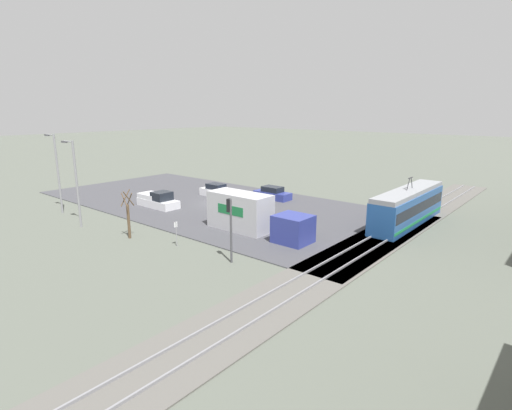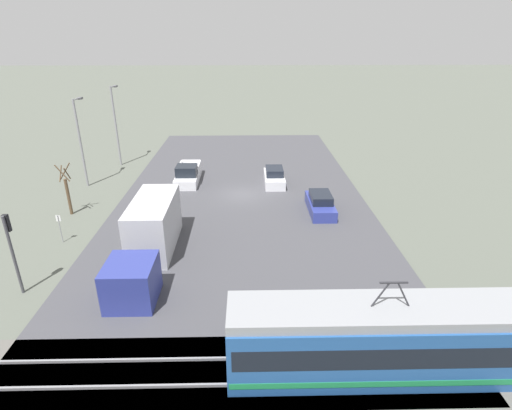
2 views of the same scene
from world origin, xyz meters
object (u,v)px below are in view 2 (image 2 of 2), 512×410
at_px(light_rail_tram, 384,340).
at_px(street_lamp_mid_block, 116,121).
at_px(pickup_truck, 188,175).
at_px(street_lamp_near_crossing, 80,137).
at_px(no_parking_sign, 60,226).
at_px(street_tree, 67,192).
at_px(sedan_car_0, 274,177).
at_px(traffic_light_pole, 11,243).
at_px(box_truck, 150,236).
at_px(sedan_car_1, 320,204).

bearing_deg(light_rail_tram, street_lamp_mid_block, -56.82).
height_order(pickup_truck, street_lamp_near_crossing, street_lamp_near_crossing).
bearing_deg(street_lamp_near_crossing, no_parking_sign, 101.61).
relative_size(street_tree, street_lamp_near_crossing, 0.52).
bearing_deg(pickup_truck, sedan_car_0, 175.05).
bearing_deg(traffic_light_pole, no_parking_sign, -87.46).
distance_m(pickup_truck, sedan_car_0, 8.36).
height_order(sedan_car_0, street_lamp_near_crossing, street_lamp_near_crossing).
relative_size(box_truck, street_lamp_near_crossing, 1.28).
bearing_deg(street_tree, light_rail_tram, 139.83).
relative_size(sedan_car_1, street_lamp_mid_block, 0.56).
height_order(light_rail_tram, street_lamp_near_crossing, street_lamp_near_crossing).
bearing_deg(box_truck, street_lamp_near_crossing, -56.68).
bearing_deg(street_lamp_near_crossing, traffic_light_pole, 98.60).
xyz_separation_m(box_truck, pickup_truck, (-0.42, -14.27, -0.87)).
bearing_deg(street_lamp_mid_block, street_tree, 89.14).
distance_m(light_rail_tram, sedan_car_0, 23.43).
xyz_separation_m(light_rail_tram, no_parking_sign, (18.52, -11.97, -0.46)).
distance_m(street_lamp_near_crossing, no_parking_sign, 12.17).
relative_size(pickup_truck, sedan_car_1, 1.13).
relative_size(sedan_car_0, street_tree, 1.02).
height_order(light_rail_tram, sedan_car_1, light_rail_tram).
relative_size(pickup_truck, street_tree, 1.26).
xyz_separation_m(traffic_light_pole, street_lamp_near_crossing, (2.61, -17.25, 1.59)).
distance_m(box_truck, sedan_car_0, 16.16).
relative_size(traffic_light_pole, street_lamp_mid_block, 0.56).
distance_m(street_tree, street_lamp_mid_block, 13.58).
bearing_deg(street_lamp_mid_block, sedan_car_0, 157.72).
bearing_deg(pickup_truck, box_truck, 88.30).
distance_m(sedan_car_0, street_lamp_mid_block, 18.33).
bearing_deg(sedan_car_1, sedan_car_0, 116.86).
height_order(light_rail_tram, pickup_truck, light_rail_tram).
bearing_deg(traffic_light_pole, box_truck, -151.50).
xyz_separation_m(sedan_car_1, traffic_light_pole, (18.50, 10.51, 2.37)).
height_order(pickup_truck, street_lamp_mid_block, street_lamp_mid_block).
bearing_deg(sedan_car_0, street_lamp_near_crossing, 179.35).
xyz_separation_m(street_tree, no_parking_sign, (-1.29, 4.75, -0.67)).
height_order(box_truck, traffic_light_pole, traffic_light_pole).
bearing_deg(light_rail_tram, box_truck, -39.24).
height_order(pickup_truck, street_tree, street_tree).
height_order(traffic_light_pole, street_tree, traffic_light_pole).
distance_m(pickup_truck, street_lamp_near_crossing, 10.25).
relative_size(street_tree, street_lamp_mid_block, 0.50).
xyz_separation_m(box_truck, street_lamp_mid_block, (7.78, -20.33, 3.19)).
bearing_deg(no_parking_sign, pickup_truck, -120.75).
bearing_deg(sedan_car_0, light_rail_tram, -82.46).
xyz_separation_m(pickup_truck, street_lamp_near_crossing, (9.46, 0.52, 3.91)).
distance_m(traffic_light_pole, street_tree, 10.73).
xyz_separation_m(box_truck, street_lamp_near_crossing, (9.04, -13.75, 3.04)).
relative_size(street_lamp_near_crossing, street_lamp_mid_block, 0.97).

